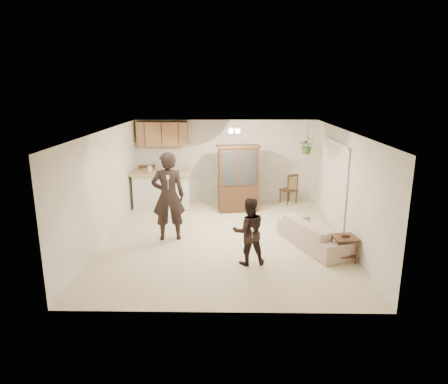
{
  "coord_description": "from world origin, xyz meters",
  "views": [
    {
      "loc": [
        0.14,
        -8.85,
        3.43
      ],
      "look_at": [
        -0.02,
        0.4,
        1.01
      ],
      "focal_mm": 32.0,
      "sensor_mm": 36.0,
      "label": 1
    }
  ],
  "objects_px": {
    "adult": "(169,202)",
    "chair_bar": "(150,194)",
    "sofa": "(315,231)",
    "china_hutch": "(238,179)",
    "chair_hutch_right": "(288,195)",
    "chair_hutch_left": "(244,194)",
    "child": "(249,232)",
    "side_table": "(344,248)"
  },
  "relations": [
    {
      "from": "adult",
      "to": "child",
      "type": "distance_m",
      "value": 2.23
    },
    {
      "from": "adult",
      "to": "chair_hutch_left",
      "type": "height_order",
      "value": "adult"
    },
    {
      "from": "chair_bar",
      "to": "chair_hutch_left",
      "type": "height_order",
      "value": "chair_bar"
    },
    {
      "from": "adult",
      "to": "chair_bar",
      "type": "bearing_deg",
      "value": -79.59
    },
    {
      "from": "child",
      "to": "china_hutch",
      "type": "distance_m",
      "value": 3.57
    },
    {
      "from": "side_table",
      "to": "chair_hutch_left",
      "type": "relative_size",
      "value": 0.58
    },
    {
      "from": "adult",
      "to": "china_hutch",
      "type": "height_order",
      "value": "china_hutch"
    },
    {
      "from": "chair_hutch_right",
      "to": "chair_hutch_left",
      "type": "bearing_deg",
      "value": -30.66
    },
    {
      "from": "chair_bar",
      "to": "chair_hutch_left",
      "type": "xyz_separation_m",
      "value": [
        2.83,
        0.25,
        -0.06
      ]
    },
    {
      "from": "china_hutch",
      "to": "chair_hutch_left",
      "type": "distance_m",
      "value": 1.02
    },
    {
      "from": "chair_bar",
      "to": "chair_hutch_left",
      "type": "bearing_deg",
      "value": -15.99
    },
    {
      "from": "child",
      "to": "adult",
      "type": "bearing_deg",
      "value": -45.78
    },
    {
      "from": "china_hutch",
      "to": "chair_hutch_right",
      "type": "bearing_deg",
      "value": 18.2
    },
    {
      "from": "side_table",
      "to": "chair_hutch_left",
      "type": "distance_m",
      "value": 4.57
    },
    {
      "from": "chair_bar",
      "to": "adult",
      "type": "bearing_deg",
      "value": -90.83
    },
    {
      "from": "sofa",
      "to": "china_hutch",
      "type": "height_order",
      "value": "china_hutch"
    },
    {
      "from": "adult",
      "to": "child",
      "type": "height_order",
      "value": "adult"
    },
    {
      "from": "chair_hutch_right",
      "to": "sofa",
      "type": "bearing_deg",
      "value": 60.15
    },
    {
      "from": "child",
      "to": "chair_hutch_left",
      "type": "height_order",
      "value": "child"
    },
    {
      "from": "chair_bar",
      "to": "chair_hutch_right",
      "type": "distance_m",
      "value": 4.2
    },
    {
      "from": "chair_bar",
      "to": "chair_hutch_right",
      "type": "height_order",
      "value": "chair_bar"
    },
    {
      "from": "child",
      "to": "chair_hutch_right",
      "type": "xyz_separation_m",
      "value": [
        1.4,
        4.35,
        -0.41
      ]
    },
    {
      "from": "adult",
      "to": "chair_bar",
      "type": "xyz_separation_m",
      "value": [
        -1.01,
        2.76,
        -0.56
      ]
    },
    {
      "from": "sofa",
      "to": "chair_hutch_left",
      "type": "height_order",
      "value": "chair_hutch_left"
    },
    {
      "from": "side_table",
      "to": "chair_hutch_right",
      "type": "bearing_deg",
      "value": 97.54
    },
    {
      "from": "child",
      "to": "chair_bar",
      "type": "bearing_deg",
      "value": -64.85
    },
    {
      "from": "adult",
      "to": "china_hutch",
      "type": "xyz_separation_m",
      "value": [
        1.64,
        2.24,
        0.03
      ]
    },
    {
      "from": "chair_hutch_right",
      "to": "adult",
      "type": "bearing_deg",
      "value": 11.88
    },
    {
      "from": "child",
      "to": "china_hutch",
      "type": "xyz_separation_m",
      "value": [
        -0.15,
        3.56,
        0.26
      ]
    },
    {
      "from": "chair_hutch_left",
      "to": "chair_hutch_right",
      "type": "relative_size",
      "value": 1.05
    },
    {
      "from": "sofa",
      "to": "adult",
      "type": "height_order",
      "value": "adult"
    },
    {
      "from": "sofa",
      "to": "china_hutch",
      "type": "distance_m",
      "value": 3.16
    },
    {
      "from": "chair_bar",
      "to": "chair_hutch_left",
      "type": "distance_m",
      "value": 2.84
    },
    {
      "from": "side_table",
      "to": "chair_hutch_left",
      "type": "xyz_separation_m",
      "value": [
        -1.92,
        4.15,
        0.01
      ]
    },
    {
      "from": "china_hutch",
      "to": "child",
      "type": "bearing_deg",
      "value": -96.37
    },
    {
      "from": "china_hutch",
      "to": "adult",
      "type": "bearing_deg",
      "value": -134.87
    },
    {
      "from": "chair_hutch_left",
      "to": "child",
      "type": "bearing_deg",
      "value": -43.94
    },
    {
      "from": "sofa",
      "to": "child",
      "type": "height_order",
      "value": "child"
    },
    {
      "from": "child",
      "to": "chair_bar",
      "type": "relative_size",
      "value": 1.13
    },
    {
      "from": "child",
      "to": "chair_hutch_right",
      "type": "distance_m",
      "value": 4.59
    },
    {
      "from": "chair_bar",
      "to": "chair_hutch_right",
      "type": "bearing_deg",
      "value": -17.27
    },
    {
      "from": "sofa",
      "to": "chair_hutch_right",
      "type": "bearing_deg",
      "value": -20.14
    }
  ]
}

